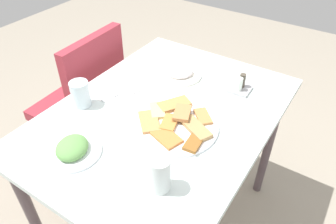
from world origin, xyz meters
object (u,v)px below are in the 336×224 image
(fork, at_px, (126,96))
(condiment_caddy, at_px, (240,86))
(salad_plate_rice, at_px, (73,149))
(drinking_glass, at_px, (80,94))
(spoon, at_px, (119,93))
(pide_platter, at_px, (176,124))
(soda_can, at_px, (160,174))
(salad_plate_greens, at_px, (180,73))
(paper_napkin, at_px, (122,96))
(dining_chair, at_px, (86,99))
(dining_table, at_px, (163,129))

(fork, height_order, condiment_caddy, condiment_caddy)
(salad_plate_rice, distance_m, drinking_glass, 0.28)
(spoon, xyz_separation_m, condiment_caddy, (0.31, -0.42, 0.02))
(pide_platter, height_order, fork, pide_platter)
(spoon, distance_m, condiment_caddy, 0.52)
(fork, bearing_deg, spoon, 107.38)
(soda_can, height_order, drinking_glass, soda_can)
(condiment_caddy, bearing_deg, soda_can, -179.39)
(pide_platter, relative_size, salad_plate_greens, 1.66)
(pide_platter, bearing_deg, salad_plate_rice, 144.48)
(paper_napkin, relative_size, condiment_caddy, 1.65)
(dining_chair, distance_m, salad_plate_rice, 0.73)
(soda_can, relative_size, drinking_glass, 1.13)
(pide_platter, bearing_deg, drinking_glass, 103.75)
(soda_can, bearing_deg, fork, 51.47)
(drinking_glass, bearing_deg, salad_plate_greens, -28.12)
(salad_plate_greens, bearing_deg, spoon, 152.59)
(salad_plate_rice, height_order, soda_can, soda_can)
(spoon, bearing_deg, salad_plate_rice, -151.28)
(drinking_glass, bearing_deg, dining_chair, 48.56)
(dining_table, height_order, spoon, spoon)
(pide_platter, height_order, soda_can, soda_can)
(soda_can, xyz_separation_m, fork, (0.31, 0.39, -0.06))
(pide_platter, relative_size, paper_napkin, 2.11)
(salad_plate_rice, height_order, drinking_glass, drinking_glass)
(salad_plate_rice, bearing_deg, dining_table, -20.47)
(pide_platter, xyz_separation_m, spoon, (0.04, 0.31, -0.01))
(soda_can, xyz_separation_m, drinking_glass, (0.17, 0.50, -0.01))
(salad_plate_greens, height_order, soda_can, soda_can)
(condiment_caddy, bearing_deg, fork, 129.19)
(fork, bearing_deg, pide_platter, -81.15)
(dining_chair, height_order, condiment_caddy, dining_chair)
(condiment_caddy, bearing_deg, salad_plate_greens, 98.58)
(dining_chair, bearing_deg, salad_plate_rice, -135.40)
(dining_table, distance_m, spoon, 0.24)
(dining_chair, bearing_deg, dining_table, -102.00)
(dining_chair, bearing_deg, salad_plate_greens, -75.32)
(paper_napkin, distance_m, condiment_caddy, 0.51)
(drinking_glass, height_order, condiment_caddy, drinking_glass)
(dining_table, bearing_deg, condiment_caddy, -32.03)
(dining_chair, relative_size, spoon, 5.22)
(salad_plate_greens, relative_size, spoon, 1.15)
(dining_table, relative_size, fork, 6.54)
(dining_table, distance_m, fork, 0.21)
(salad_plate_greens, distance_m, fork, 0.29)
(dining_table, height_order, condiment_caddy, condiment_caddy)
(pide_platter, distance_m, salad_plate_greens, 0.36)
(drinking_glass, bearing_deg, spoon, -29.49)
(paper_napkin, relative_size, spoon, 0.90)
(paper_napkin, relative_size, fork, 0.93)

